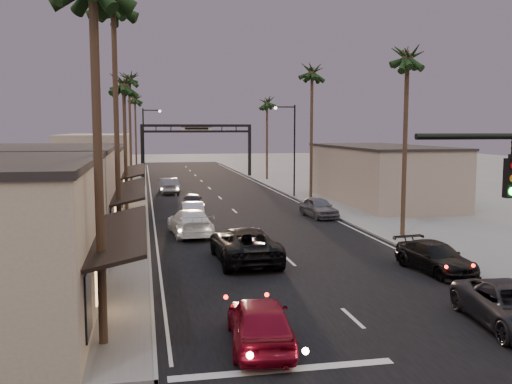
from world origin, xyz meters
name	(u,v)px	position (x,y,z in m)	size (l,w,h in m)	color
ground	(229,206)	(0.00, 40.00, 0.00)	(200.00, 200.00, 0.00)	slate
road	(221,199)	(0.00, 45.00, 0.00)	(14.00, 120.00, 0.02)	black
sidewalk_left	(122,193)	(-9.50, 52.00, 0.06)	(5.00, 92.00, 0.12)	slate
sidewalk_right	(298,189)	(9.50, 52.00, 0.06)	(5.00, 92.00, 0.12)	slate
storefront_mid	(44,198)	(-13.00, 26.00, 2.75)	(8.00, 14.00, 5.50)	gray
storefront_far	(76,178)	(-13.00, 42.00, 2.50)	(8.00, 16.00, 5.00)	tan
storefront_dist	(97,158)	(-13.00, 65.00, 3.00)	(8.00, 20.00, 6.00)	gray
building_right	(380,175)	(14.00, 40.00, 2.50)	(8.00, 18.00, 5.00)	gray
arch	(197,137)	(0.00, 70.00, 5.53)	(15.20, 0.40, 7.27)	black
streetlight_right	(292,143)	(6.92, 45.00, 5.33)	(2.13, 0.30, 9.00)	black
streetlight_left	(146,141)	(-6.92, 58.00, 5.33)	(2.13, 0.30, 9.00)	black
palm_lc	(124,79)	(-8.60, 36.00, 10.47)	(3.20, 3.20, 12.20)	#38281C
palm_ld	(129,75)	(-8.60, 55.00, 12.42)	(3.20, 3.20, 14.20)	#38281C
palm_ra	(408,51)	(8.60, 24.00, 11.44)	(3.20, 3.20, 13.20)	#38281C
palm_rb	(312,68)	(8.60, 44.00, 12.42)	(3.20, 3.20, 14.20)	#38281C
palm_rc	(267,99)	(8.60, 64.00, 10.47)	(3.20, 3.20, 12.20)	#38281C
palm_far	(135,96)	(-8.30, 78.00, 11.44)	(3.20, 3.20, 13.20)	#38281C
oncoming_red	(260,321)	(-3.79, 8.08, 0.80)	(1.89, 4.70, 1.60)	maroon
oncoming_pickup	(245,244)	(-2.27, 19.38, 0.89)	(2.96, 6.41, 1.78)	black
oncoming_silver	(192,211)	(-3.82, 32.61, 0.72)	(1.53, 4.39, 1.45)	#A4A3A9
oncoming_white	(190,222)	(-4.43, 27.11, 0.83)	(2.33, 5.74, 1.67)	silver
oncoming_dgrey	(193,201)	(-3.25, 39.00, 0.67)	(1.58, 3.93, 1.34)	black
oncoming_grey_far	(169,186)	(-4.75, 50.69, 0.82)	(1.73, 4.97, 1.64)	#56565B
curbside_black	(435,258)	(6.20, 15.49, 0.71)	(1.98, 4.86, 1.41)	black
curbside_grey	(319,207)	(5.77, 32.47, 0.77)	(1.81, 4.51, 1.54)	#545359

